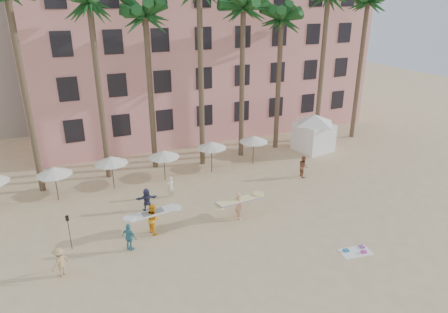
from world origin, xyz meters
TOP-DOWN VIEW (x-y plane):
  - ground at (0.00, 0.00)m, footprint 120.00×120.00m
  - pink_hotel at (7.00, 26.00)m, footprint 35.00×14.00m
  - palm_row at (0.51, 15.00)m, footprint 44.40×5.40m
  - umbrella_row at (-3.00, 12.50)m, footprint 22.50×2.70m
  - cabana at (13.87, 13.41)m, footprint 5.11×5.11m
  - beach_towel at (6.26, -1.43)m, footprint 1.93×1.27m
  - carrier_yellow at (1.76, 4.73)m, footprint 3.33×1.32m
  - carrier_white at (-3.80, 5.31)m, footprint 2.94×1.08m
  - beachgoers at (-2.00, 6.47)m, footprint 19.79×7.18m
  - paddle at (-8.62, 5.47)m, footprint 0.18×0.04m

SIDE VIEW (x-z plane):
  - ground at x=0.00m, z-range 0.00..0.00m
  - beach_towel at x=6.26m, z-range -0.04..0.10m
  - beachgoers at x=-2.00m, z-range -0.05..1.73m
  - carrier_white at x=-3.80m, z-range 0.05..2.01m
  - carrier_yellow at x=1.76m, z-range 0.11..2.00m
  - paddle at x=-8.62m, z-range 0.30..2.52m
  - cabana at x=13.87m, z-range 0.32..3.82m
  - umbrella_row at x=-3.00m, z-range 0.97..3.69m
  - pink_hotel at x=7.00m, z-range 0.00..16.00m
  - palm_row at x=0.51m, z-range 4.82..21.12m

